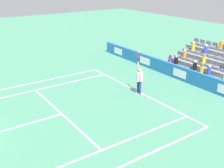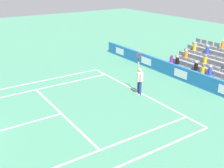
% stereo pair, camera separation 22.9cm
% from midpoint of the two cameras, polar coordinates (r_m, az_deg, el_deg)
% --- Properties ---
extents(line_baseline, '(10.97, 0.10, 0.01)m').
position_cam_midpoint_polar(line_baseline, '(18.17, 5.12, -1.61)').
color(line_baseline, white).
rests_on(line_baseline, ground).
extents(line_service, '(8.23, 0.10, 0.01)m').
position_cam_midpoint_polar(line_service, '(15.56, -10.80, -6.12)').
color(line_service, white).
rests_on(line_service, ground).
extents(line_centre_service, '(0.10, 6.40, 0.01)m').
position_cam_midpoint_polar(line_centre_service, '(14.79, -22.28, -9.07)').
color(line_centre_service, white).
rests_on(line_centre_service, ground).
extents(line_singles_sideline_left, '(0.10, 11.89, 0.01)m').
position_cam_midpoint_polar(line_singles_sideline_left, '(18.97, -17.21, -1.52)').
color(line_singles_sideline_left, white).
rests_on(line_singles_sideline_left, ground).
extents(line_singles_sideline_right, '(0.10, 11.89, 0.01)m').
position_cam_midpoint_polar(line_singles_sideline_right, '(12.22, -4.56, -14.24)').
color(line_singles_sideline_right, white).
rests_on(line_singles_sideline_right, ground).
extents(line_doubles_sideline_left, '(0.10, 11.89, 0.01)m').
position_cam_midpoint_polar(line_doubles_sideline_left, '(20.20, -18.44, -0.25)').
color(line_doubles_sideline_left, white).
rests_on(line_doubles_sideline_left, ground).
extents(line_centre_mark, '(0.10, 0.20, 0.01)m').
position_cam_midpoint_polar(line_centre_mark, '(18.12, 4.87, -1.68)').
color(line_centre_mark, white).
rests_on(line_centre_mark, ground).
extents(sponsor_barrier, '(19.09, 0.22, 1.01)m').
position_cam_midpoint_polar(sponsor_barrier, '(20.60, 13.71, 2.19)').
color(sponsor_barrier, '#1E66AD').
rests_on(sponsor_barrier, ground).
extents(tennis_player, '(0.51, 0.39, 2.85)m').
position_cam_midpoint_polar(tennis_player, '(17.47, 5.30, 0.90)').
color(tennis_player, navy).
rests_on(tennis_player, ground).
extents(stadium_stand, '(4.96, 3.80, 2.57)m').
position_cam_midpoint_polar(stadium_stand, '(22.73, 18.74, 3.95)').
color(stadium_stand, gray).
rests_on(stadium_stand, ground).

